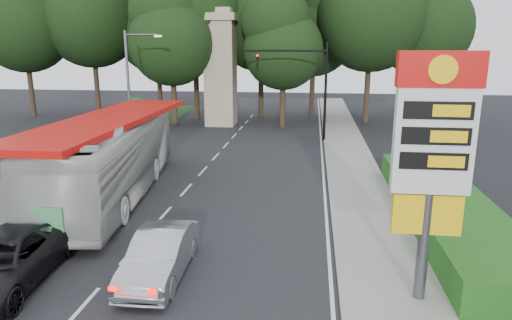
# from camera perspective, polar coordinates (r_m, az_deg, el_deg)

# --- Properties ---
(ground) EXTENTS (120.00, 120.00, 0.00)m
(ground) POSITION_cam_1_polar(r_m,az_deg,el_deg) (13.57, -21.89, -17.89)
(ground) COLOR black
(ground) RESTS_ON ground
(road_surface) EXTENTS (14.00, 80.00, 0.02)m
(road_surface) POSITION_cam_1_polar(r_m,az_deg,el_deg) (23.80, -8.07, -3.01)
(road_surface) COLOR black
(road_surface) RESTS_ON ground
(sidewalk_right) EXTENTS (3.00, 80.00, 0.12)m
(sidewalk_right) POSITION_cam_1_polar(r_m,az_deg,el_deg) (23.12, 12.77, -3.61)
(sidewalk_right) COLOR gray
(sidewalk_right) RESTS_ON ground
(grass_verge_left) EXTENTS (5.00, 50.00, 0.02)m
(grass_verge_left) POSITION_cam_1_polar(r_m,az_deg,el_deg) (32.73, -21.55, 0.86)
(grass_verge_left) COLOR #193814
(grass_verge_left) RESTS_ON ground
(hedge) EXTENTS (3.00, 14.00, 1.20)m
(hedge) POSITION_cam_1_polar(r_m,az_deg,el_deg) (19.78, 22.66, -5.78)
(hedge) COLOR #175316
(hedge) RESTS_ON ground
(gas_station_pylon) EXTENTS (2.10, 0.45, 6.85)m
(gas_station_pylon) POSITION_cam_1_polar(r_m,az_deg,el_deg) (12.58, 21.27, 1.60)
(gas_station_pylon) COLOR #59595E
(gas_station_pylon) RESTS_ON ground
(traffic_signal_mast) EXTENTS (6.10, 0.35, 7.20)m
(traffic_signal_mast) POSITION_cam_1_polar(r_m,az_deg,el_deg) (34.01, 6.49, 10.18)
(traffic_signal_mast) COLOR black
(traffic_signal_mast) RESTS_ON ground
(streetlight_signs) EXTENTS (2.75, 0.98, 8.00)m
(streetlight_signs) POSITION_cam_1_polar(r_m,az_deg,el_deg) (34.60, -15.35, 9.45)
(streetlight_signs) COLOR #59595E
(streetlight_signs) RESTS_ON ground
(monument) EXTENTS (3.00, 3.00, 10.05)m
(monument) POSITION_cam_1_polar(r_m,az_deg,el_deg) (40.78, -4.45, 11.48)
(monument) COLOR tan
(monument) RESTS_ON ground
(tree_far_west) EXTENTS (8.96, 8.96, 17.60)m
(tree_far_west) POSITION_cam_1_polar(r_m,az_deg,el_deg) (51.43, -27.29, 16.79)
(tree_far_west) COLOR #2D2116
(tree_far_west) RESTS_ON ground
(tree_west_near) EXTENTS (8.40, 8.40, 16.50)m
(tree_west_near) POSITION_cam_1_polar(r_m,az_deg,el_deg) (49.70, -12.39, 17.34)
(tree_west_near) COLOR #2D2116
(tree_west_near) RESTS_ON ground
(tree_center_right) EXTENTS (9.24, 9.24, 18.15)m
(tree_center_right) POSITION_cam_1_polar(r_m,az_deg,el_deg) (45.40, 0.66, 19.26)
(tree_center_right) COLOR #2D2116
(tree_center_right) RESTS_ON ground
(tree_east_near) EXTENTS (8.12, 8.12, 15.95)m
(tree_east_near) POSITION_cam_1_polar(r_m,az_deg,el_deg) (47.01, 7.30, 17.34)
(tree_east_near) COLOR #2D2116
(tree_east_near) RESTS_ON ground
(tree_far_east) EXTENTS (8.68, 8.68, 17.05)m
(tree_far_east) POSITION_cam_1_polar(r_m,az_deg,el_deg) (46.13, 20.46, 17.50)
(tree_far_east) COLOR #2D2116
(tree_far_east) RESTS_ON ground
(tree_monument_left) EXTENTS (7.28, 7.28, 14.30)m
(tree_monument_left) POSITION_cam_1_polar(r_m,az_deg,el_deg) (40.80, -10.59, 16.31)
(tree_monument_left) COLOR #2D2116
(tree_monument_left) RESTS_ON ground
(tree_monument_right) EXTENTS (6.72, 6.72, 13.20)m
(tree_monument_right) POSITION_cam_1_polar(r_m,az_deg,el_deg) (39.53, 3.46, 15.62)
(tree_monument_right) COLOR #2D2116
(tree_monument_right) RESTS_ON ground
(transit_bus) EXTENTS (4.95, 13.87, 3.78)m
(transit_bus) POSITION_cam_1_polar(r_m,az_deg,el_deg) (22.30, -17.72, 0.29)
(transit_bus) COLOR beige
(transit_bus) RESTS_ON ground
(sedan_silver) EXTENTS (1.65, 4.40, 1.44)m
(sedan_silver) POSITION_cam_1_polar(r_m,az_deg,el_deg) (14.61, -11.91, -11.53)
(sedan_silver) COLOR #ABADB2
(sedan_silver) RESTS_ON ground
(suv_charcoal) EXTENTS (3.05, 5.75, 1.54)m
(suv_charcoal) POSITION_cam_1_polar(r_m,az_deg,el_deg) (15.69, -29.19, -11.04)
(suv_charcoal) COLOR black
(suv_charcoal) RESTS_ON ground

